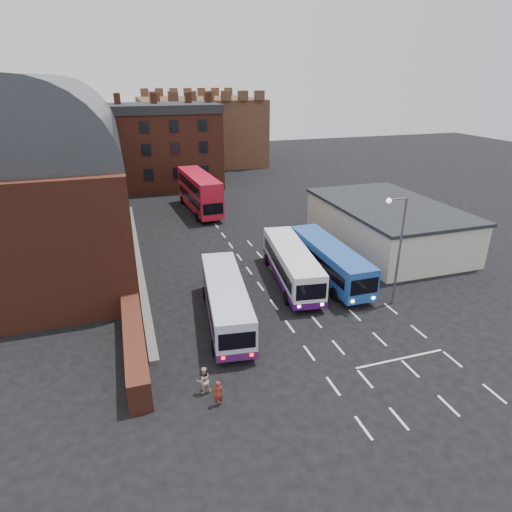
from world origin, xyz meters
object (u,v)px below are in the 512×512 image
object	(u,v)px
bus_blue	(329,259)
street_lamp	(397,242)
bus_white_outbound	(226,298)
pedestrian_beige	(204,380)
bus_red_double	(199,192)
pedestrian_red	(218,393)
bus_white_inbound	(292,263)

from	to	relation	value
bus_blue	street_lamp	size ratio (longest dim) A/B	1.34
bus_white_outbound	pedestrian_beige	size ratio (longest dim) A/B	6.93
bus_white_outbound	street_lamp	distance (m)	12.74
bus_red_double	pedestrian_red	bearing A→B (deg)	76.54
bus_white_inbound	bus_blue	distance (m)	3.26
bus_white_inbound	street_lamp	world-z (taller)	street_lamp
street_lamp	pedestrian_beige	distance (m)	16.66
bus_white_outbound	pedestrian_red	bearing A→B (deg)	-99.84
bus_white_inbound	bus_red_double	xyz separation A→B (m)	(-3.32, 22.34, 0.75)
bus_blue	street_lamp	distance (m)	6.68
bus_white_inbound	bus_red_double	distance (m)	22.59
pedestrian_red	pedestrian_beige	bearing A→B (deg)	-72.66
bus_white_outbound	street_lamp	size ratio (longest dim) A/B	1.33
bus_white_outbound	bus_white_inbound	world-z (taller)	bus_white_inbound
bus_blue	pedestrian_beige	size ratio (longest dim) A/B	6.95
pedestrian_red	bus_red_double	bearing A→B (deg)	-105.43
street_lamp	bus_red_double	bearing A→B (deg)	107.80
bus_blue	pedestrian_red	size ratio (longest dim) A/B	7.39
bus_red_double	pedestrian_beige	distance (m)	34.02
bus_white_outbound	bus_blue	bearing A→B (deg)	29.01
pedestrian_beige	street_lamp	bearing A→B (deg)	-166.47
street_lamp	pedestrian_red	world-z (taller)	street_lamp
bus_blue	bus_red_double	size ratio (longest dim) A/B	0.92
bus_red_double	street_lamp	distance (m)	29.49
bus_red_double	pedestrian_beige	size ratio (longest dim) A/B	7.54
bus_red_double	street_lamp	world-z (taller)	street_lamp
bus_red_double	street_lamp	size ratio (longest dim) A/B	1.45
bus_white_inbound	bus_blue	bearing A→B (deg)	-177.81
bus_red_double	pedestrian_red	xyz separation A→B (m)	(-5.69, -34.57, -1.76)
bus_white_outbound	pedestrian_beige	xyz separation A→B (m)	(-2.94, -6.81, -0.94)
bus_red_double	street_lamp	xyz separation A→B (m)	(8.98, -27.98, 2.47)
bus_white_inbound	pedestrian_beige	world-z (taller)	bus_white_inbound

